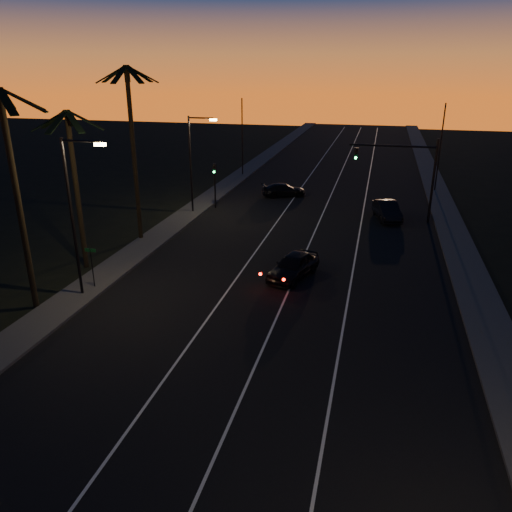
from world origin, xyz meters
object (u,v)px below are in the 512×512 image
(signal_mast, at_px, (405,165))
(cross_car, at_px, (284,190))
(lead_car, at_px, (293,266))
(right_car, at_px, (387,210))

(signal_mast, relative_size, cross_car, 1.47)
(lead_car, xyz_separation_m, cross_car, (-4.56, 20.41, -0.13))
(cross_car, bearing_deg, lead_car, -77.41)
(lead_car, xyz_separation_m, right_car, (5.64, 14.53, 0.00))
(lead_car, distance_m, right_car, 15.59)
(lead_car, distance_m, cross_car, 20.91)
(signal_mast, distance_m, right_car, 4.14)
(cross_car, bearing_deg, right_car, -29.95)
(right_car, bearing_deg, lead_car, -111.23)
(right_car, bearing_deg, cross_car, 150.05)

